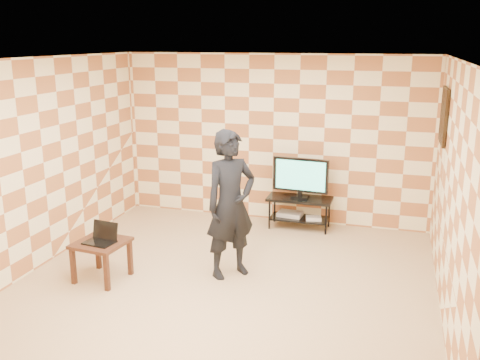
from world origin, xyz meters
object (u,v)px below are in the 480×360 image
at_px(side_table, 101,248).
at_px(person, 231,204).
at_px(tv, 300,176).
at_px(tv_stand, 300,206).

distance_m(side_table, person, 1.69).
distance_m(tv, side_table, 3.28).
bearing_deg(person, tv_stand, 27.55).
xyz_separation_m(side_table, person, (1.50, 0.59, 0.52)).
relative_size(tv_stand, side_table, 1.57).
height_order(side_table, person, person).
xyz_separation_m(tv_stand, side_table, (-2.02, -2.54, 0.05)).
xyz_separation_m(tv_stand, tv, (0.00, -0.00, 0.49)).
relative_size(tv, person, 0.47).
bearing_deg(tv, person, -105.12).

